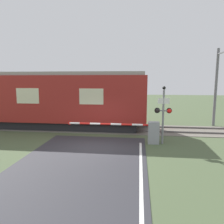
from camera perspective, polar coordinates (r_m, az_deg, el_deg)
name	(u,v)px	position (r m, az deg, el deg)	size (l,w,h in m)	color
ground_plane	(92,147)	(11.65, -5.13, -9.08)	(80.00, 80.00, 0.00)	#475638
track_bed	(105,128)	(15.76, -1.79, -4.27)	(36.00, 3.20, 0.13)	#666056
train	(38,99)	(16.93, -18.70, 3.14)	(15.70, 3.04, 4.02)	black
crossing_barrier	(147,131)	(12.25, 9.08, -5.00)	(5.16, 0.44, 1.21)	gray
signal_post	(163,111)	(12.12, 13.25, 0.17)	(0.94, 0.26, 3.16)	gray
catenary_pole	(216,86)	(18.08, 25.56, 6.15)	(0.20, 1.90, 5.76)	slate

